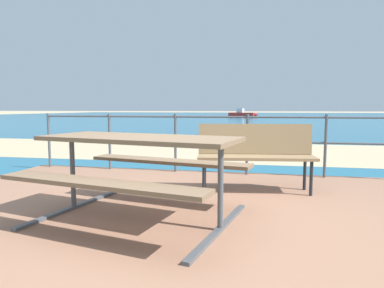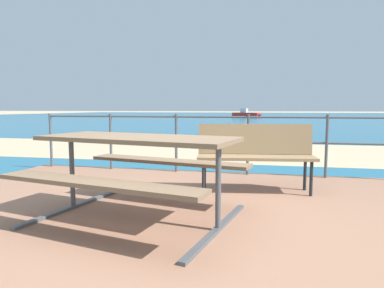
{
  "view_description": "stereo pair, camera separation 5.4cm",
  "coord_description": "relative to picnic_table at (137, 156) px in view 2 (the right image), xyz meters",
  "views": [
    {
      "loc": [
        0.82,
        -2.96,
        1.12
      ],
      "look_at": [
        -0.1,
        1.44,
        0.64
      ],
      "focal_mm": 31.57,
      "sensor_mm": 36.0,
      "label": 1
    },
    {
      "loc": [
        0.87,
        -2.94,
        1.12
      ],
      "look_at": [
        -0.1,
        1.44,
        0.64
      ],
      "focal_mm": 31.57,
      "sensor_mm": 36.0,
      "label": 2
    }
  ],
  "objects": [
    {
      "name": "boat_near",
      "position": [
        -1.47,
        42.73,
        -0.33
      ],
      "size": [
        4.16,
        2.57,
        1.08
      ],
      "rotation": [
        0.0,
        0.0,
        5.82
      ],
      "color": "red",
      "rests_on": "sea_water"
    },
    {
      "name": "beach_strip",
      "position": [
        0.32,
        5.74,
        -0.67
      ],
      "size": [
        54.05,
        4.88,
        0.01
      ],
      "primitive_type": "cube",
      "rotation": [
        0.0,
        0.0,
        0.01
      ],
      "color": "tan",
      "rests_on": "ground"
    },
    {
      "name": "patio_paving",
      "position": [
        0.32,
        -0.04,
        -0.64
      ],
      "size": [
        6.4,
        5.2,
        0.06
      ],
      "primitive_type": "cube",
      "color": "#996B51",
      "rests_on": "ground"
    },
    {
      "name": "picnic_table",
      "position": [
        0.0,
        0.0,
        0.0
      ],
      "size": [
        2.13,
        1.81,
        0.79
      ],
      "rotation": [
        0.0,
        0.0,
        -0.2
      ],
      "color": "#7A6047",
      "rests_on": "patio_paving"
    },
    {
      "name": "ground_plane",
      "position": [
        0.32,
        -0.04,
        -0.67
      ],
      "size": [
        240.0,
        240.0,
        0.0
      ],
      "primitive_type": "plane",
      "color": "tan"
    },
    {
      "name": "sea_water",
      "position": [
        0.32,
        39.96,
        -0.67
      ],
      "size": [
        90.0,
        90.0,
        0.01
      ],
      "primitive_type": "cube",
      "color": "#196B8E",
      "rests_on": "ground"
    },
    {
      "name": "park_bench",
      "position": [
        1.06,
        1.37,
        -0.09
      ],
      "size": [
        1.5,
        0.61,
        0.86
      ],
      "rotation": [
        0.0,
        0.0,
        0.14
      ],
      "color": "#8C704C",
      "rests_on": "patio_paving"
    },
    {
      "name": "railing_fence",
      "position": [
        0.32,
        2.42,
        -0.0
      ],
      "size": [
        5.94,
        0.04,
        0.97
      ],
      "color": "#4C5156",
      "rests_on": "patio_paving"
    }
  ]
}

